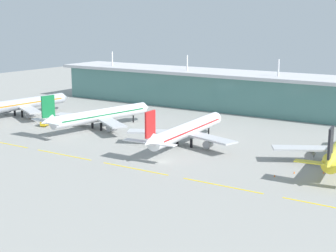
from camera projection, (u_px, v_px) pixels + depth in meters
The scene contains 14 objects.
ground_plane at pixel (163, 162), 191.59m from camera, with size 600.00×600.00×0.00m, color gray.
terminal_building at pixel (281, 95), 282.58m from camera, with size 288.00×34.00×30.13m.
airliner_nearest at pixel (20, 104), 278.05m from camera, with size 48.60×64.10×18.90m.
airliner_near_middle at pixel (99, 116), 246.07m from camera, with size 48.08×64.62×18.90m.
airliner_center at pixel (186, 130), 213.84m from camera, with size 48.63×66.49×18.90m.
taxiway_stripe_west at pixel (4, 143), 219.27m from camera, with size 28.00×0.70×0.04m, color yellow.
taxiway_stripe_mid_west at pixel (64, 155), 200.92m from camera, with size 28.00×0.70×0.04m, color yellow.
taxiway_stripe_centre at pixel (135, 169), 182.58m from camera, with size 28.00×0.70×0.04m, color yellow.
taxiway_stripe_mid_east at pixel (222, 186), 164.24m from camera, with size 28.00×0.70×0.04m, color yellow.
taxiway_stripe_east at pixel (331, 207), 145.90m from camera, with size 28.00×0.70×0.04m, color yellow.
fuel_truck at pixel (45, 121), 253.95m from camera, with size 5.10×7.65×4.95m.
safety_cone_left_wingtip at pixel (294, 172), 177.14m from camera, with size 0.56×0.56×0.70m, color orange.
safety_cone_nose_front at pixel (324, 172), 177.16m from camera, with size 0.56×0.56×0.70m, color orange.
safety_cone_right_wingtip at pixel (275, 176), 173.34m from camera, with size 0.56×0.56×0.70m, color orange.
Camera 1 is at (103.49, -153.31, 51.65)m, focal length 56.27 mm.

